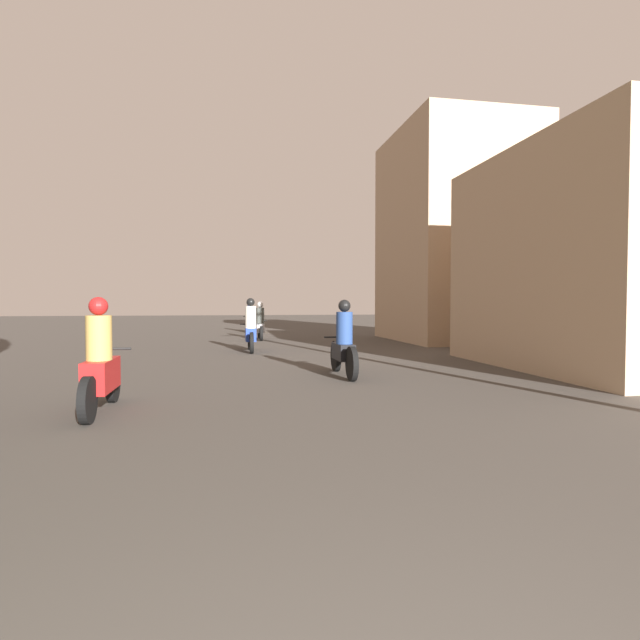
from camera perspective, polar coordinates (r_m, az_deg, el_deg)
The scene contains 7 objects.
motorcycle_red at distance 7.18m, azimuth -23.78°, elevation -4.90°, with size 0.60×1.92×1.52m.
motorcycle_black at distance 9.84m, azimuth 2.72°, elevation -2.94°, with size 0.60×2.01×1.51m.
motorcycle_blue at distance 14.96m, azimuth -7.94°, elevation -1.14°, with size 0.60×1.90×1.59m.
motorcycle_silver at distance 19.79m, azimuth -6.86°, elevation -0.48°, with size 0.60×1.88×1.50m.
motorcycle_yellow at distance 24.96m, azimuth -8.04°, elevation -0.00°, with size 0.60×1.95×1.50m.
building_right_near at distance 13.17m, azimuth 31.63°, elevation 5.86°, with size 5.53×6.15×4.82m.
building_right_far at distance 20.32m, azimuth 15.14°, elevation 9.15°, with size 4.65×5.86×8.03m.
Camera 1 is at (-0.41, -0.44, 1.44)m, focal length 28.00 mm.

